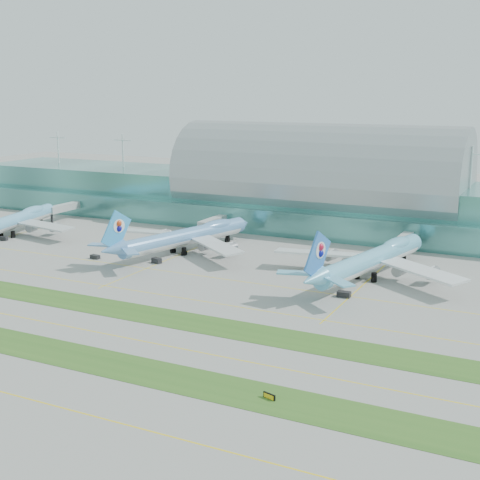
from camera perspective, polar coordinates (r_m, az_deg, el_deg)
The scene contains 17 objects.
ground at distance 172.38m, azimuth -8.20°, elevation -6.52°, with size 700.00×700.00×0.00m, color gray.
terminal at distance 281.58m, azimuth 6.70°, elevation 3.99°, with size 340.00×69.10×36.00m.
grass_strip_near at distance 151.72m, azimuth -14.26°, elevation -9.50°, with size 420.00×12.00×0.08m, color #2D591E.
grass_strip_far at distance 173.92m, azimuth -7.83°, elevation -6.32°, with size 420.00×12.00×0.08m, color #2D591E.
taxiline_a at distance 138.58m, azimuth -19.73°, elevation -12.08°, with size 420.00×0.35×0.01m, color yellow.
taxiline_b at distance 161.78m, azimuth -11.03°, elevation -7.93°, with size 420.00×0.35×0.01m, color yellow.
taxiline_c at distance 186.67m, azimuth -5.07°, elevation -4.93°, with size 420.00×0.35×0.01m, color yellow.
taxiline_d at distance 204.93m, azimuth -1.87°, elevation -3.28°, with size 420.00×0.35×0.01m, color yellow.
airliner_a at distance 278.94m, azimuth -18.90°, elevation 1.55°, with size 59.04×67.92×18.83m.
airliner_b at distance 237.28m, azimuth -4.59°, elevation 0.38°, with size 59.95×69.27×19.36m.
airliner_c at distance 208.25m, azimuth 11.25°, elevation -1.51°, with size 62.43×71.86×19.94m.
gse_b at distance 271.32m, azimuth -19.52°, elevation 0.12°, with size 3.01×1.51×1.51m, color black.
gse_c at distance 233.45m, azimuth -12.26°, elevation -1.41°, with size 3.38×1.75×1.34m, color black.
gse_d at distance 224.09m, azimuth -7.12°, elevation -1.75°, with size 3.44×1.83×1.72m, color black.
gse_e at distance 202.84m, azimuth 6.94°, elevation -3.30°, with size 3.41×1.77×1.60m, color #C4720B.
gse_f at distance 188.64m, azimuth 8.86°, elevation -4.59°, with size 3.67×2.25×1.59m, color black.
taxiway_sign_east at distance 127.79m, azimuth 2.51°, elevation -13.18°, with size 2.76×1.09×1.19m.
Camera 1 is at (93.43, -133.49, 56.27)m, focal length 50.00 mm.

